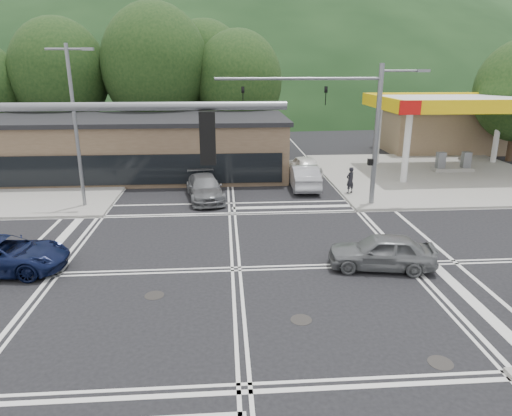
{
  "coord_description": "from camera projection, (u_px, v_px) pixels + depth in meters",
  "views": [
    {
      "loc": [
        -0.41,
        -16.9,
        7.94
      ],
      "look_at": [
        1.08,
        3.74,
        1.4
      ],
      "focal_mm": 32.0,
      "sensor_mm": 36.0,
      "label": 1
    }
  ],
  "objects": [
    {
      "name": "ground",
      "position": [
        236.0,
        269.0,
        18.49
      ],
      "size": [
        120.0,
        120.0,
        0.0
      ],
      "primitive_type": "plane",
      "color": "black",
      "rests_on": "ground"
    },
    {
      "name": "sidewalk_ne",
      "position": [
        432.0,
        175.0,
        33.76
      ],
      "size": [
        16.0,
        16.0,
        0.15
      ],
      "primitive_type": "cube",
      "color": "gray",
      "rests_on": "ground"
    },
    {
      "name": "sidewalk_nw",
      "position": [
        14.0,
        183.0,
        31.71
      ],
      "size": [
        16.0,
        16.0,
        0.15
      ],
      "primitive_type": "cube",
      "color": "gray",
      "rests_on": "ground"
    },
    {
      "name": "gas_station_canopy",
      "position": [
        461.0,
        106.0,
        33.34
      ],
      "size": [
        12.32,
        8.34,
        5.75
      ],
      "color": "silver",
      "rests_on": "ground"
    },
    {
      "name": "convenience_store",
      "position": [
        439.0,
        131.0,
        43.06
      ],
      "size": [
        10.0,
        6.0,
        3.8
      ],
      "primitive_type": "cube",
      "color": "#846B4F",
      "rests_on": "ground"
    },
    {
      "name": "commercial_row",
      "position": [
        120.0,
        149.0,
        33.51
      ],
      "size": [
        24.0,
        8.0,
        4.0
      ],
      "primitive_type": "cube",
      "color": "brown",
      "rests_on": "ground"
    },
    {
      "name": "hill_north",
      "position": [
        224.0,
        101.0,
        104.08
      ],
      "size": [
        252.0,
        126.0,
        140.0
      ],
      "primitive_type": "ellipsoid",
      "color": "black",
      "rests_on": "ground"
    },
    {
      "name": "tree_n_a",
      "position": [
        59.0,
        74.0,
        38.2
      ],
      "size": [
        8.0,
        8.0,
        11.75
      ],
      "color": "#382619",
      "rests_on": "ground"
    },
    {
      "name": "tree_n_b",
      "position": [
        155.0,
        66.0,
        38.56
      ],
      "size": [
        9.0,
        9.0,
        12.98
      ],
      "color": "#382619",
      "rests_on": "ground"
    },
    {
      "name": "tree_n_c",
      "position": [
        238.0,
        82.0,
        39.43
      ],
      "size": [
        7.6,
        7.6,
        10.87
      ],
      "color": "#382619",
      "rests_on": "ground"
    },
    {
      "name": "tree_n_e",
      "position": [
        205.0,
        73.0,
        42.83
      ],
      "size": [
        8.4,
        8.4,
        11.98
      ],
      "color": "#382619",
      "rests_on": "ground"
    },
    {
      "name": "streetlight_nw",
      "position": [
        76.0,
        119.0,
        24.95
      ],
      "size": [
        2.5,
        0.25,
        9.0
      ],
      "color": "slate",
      "rests_on": "ground"
    },
    {
      "name": "signal_mast_ne",
      "position": [
        356.0,
        118.0,
        25.24
      ],
      "size": [
        11.65,
        0.3,
        8.0
      ],
      "color": "slate",
      "rests_on": "ground"
    },
    {
      "name": "car_blue_west",
      "position": [
        2.0,
        255.0,
        18.12
      ],
      "size": [
        5.21,
        2.65,
        1.41
      ],
      "primitive_type": "imported",
      "rotation": [
        0.0,
        0.0,
        1.51
      ],
      "color": "#0C1335",
      "rests_on": "ground"
    },
    {
      "name": "car_grey_center",
      "position": [
        382.0,
        252.0,
        18.39
      ],
      "size": [
        4.47,
        2.41,
        1.44
      ],
      "primitive_type": "imported",
      "rotation": [
        0.0,
        0.0,
        -1.74
      ],
      "color": "slate",
      "rests_on": "ground"
    },
    {
      "name": "car_queue_a",
      "position": [
        304.0,
        176.0,
        30.38
      ],
      "size": [
        1.86,
        4.94,
        1.61
      ],
      "primitive_type": "imported",
      "rotation": [
        0.0,
        0.0,
        3.11
      ],
      "color": "#A2A3A9",
      "rests_on": "ground"
    },
    {
      "name": "car_queue_b",
      "position": [
        304.0,
        166.0,
        33.66
      ],
      "size": [
        2.28,
        4.73,
        1.56
      ],
      "primitive_type": "imported",
      "rotation": [
        0.0,
        0.0,
        3.24
      ],
      "color": "white",
      "rests_on": "ground"
    },
    {
      "name": "car_northbound",
      "position": [
        205.0,
        188.0,
        27.87
      ],
      "size": [
        2.76,
        5.21,
        1.44
      ],
      "primitive_type": "imported",
      "rotation": [
        0.0,
        0.0,
        0.16
      ],
      "color": "#5C5F61",
      "rests_on": "ground"
    },
    {
      "name": "pedestrian",
      "position": [
        350.0,
        180.0,
        28.63
      ],
      "size": [
        0.72,
        0.65,
        1.67
      ],
      "primitive_type": "imported",
      "rotation": [
        0.0,
        0.0,
        3.66
      ],
      "color": "black",
      "rests_on": "sidewalk_ne"
    }
  ]
}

